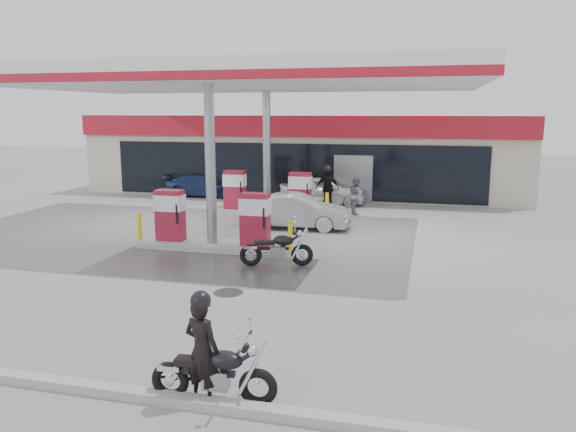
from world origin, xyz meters
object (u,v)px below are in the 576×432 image
object	(u,v)px
parked_car_left	(203,185)
biker_main	(202,350)
pump_island_near	(212,226)
biker_walking	(327,188)
sedan_white	(322,190)
attendant	(357,195)
hatchback_silver	(297,211)
parked_motorcycle	(278,249)
pump_island_far	(267,197)
main_motorcycle	(216,375)

from	to	relation	value
parked_car_left	biker_main	bearing A→B (deg)	-159.88
pump_island_near	parked_car_left	bearing A→B (deg)	114.23
biker_walking	biker_main	bearing A→B (deg)	-81.15
biker_main	sedan_white	bearing A→B (deg)	-69.13
biker_main	attendant	distance (m)	15.81
hatchback_silver	parked_car_left	bearing A→B (deg)	42.87
hatchback_silver	parked_car_left	size ratio (longest dim) A/B	0.99
biker_main	attendant	xyz separation A→B (m)	(0.15, 15.81, -0.02)
attendant	parked_car_left	distance (m)	8.60
parked_motorcycle	sedan_white	size ratio (longest dim) A/B	0.51
sedan_white	pump_island_far	bearing A→B (deg)	139.68
main_motorcycle	biker_walking	xyz separation A→B (m)	(-1.49, 16.99, 0.45)
pump_island_near	sedan_white	size ratio (longest dim) A/B	1.32
sedan_white	biker_walking	world-z (taller)	biker_walking
main_motorcycle	attendant	distance (m)	15.80
attendant	hatchback_silver	bearing A→B (deg)	134.16
hatchback_silver	attendant	bearing A→B (deg)	-28.52
parked_motorcycle	parked_car_left	distance (m)	13.42
pump_island_near	parked_car_left	world-z (taller)	pump_island_near
parked_motorcycle	hatchback_silver	size ratio (longest dim) A/B	0.52
sedan_white	pump_island_near	bearing A→B (deg)	159.31
pump_island_near	biker_walking	bearing A→B (deg)	75.59
parked_motorcycle	parked_car_left	bearing A→B (deg)	106.60
main_motorcycle	parked_motorcycle	bearing A→B (deg)	93.60
parked_car_left	pump_island_far	bearing A→B (deg)	-134.30
pump_island_near	sedan_white	distance (m)	9.10
sedan_white	biker_walking	size ratio (longest dim) A/B	2.20
pump_island_far	attendant	world-z (taller)	pump_island_far
main_motorcycle	sedan_white	size ratio (longest dim) A/B	0.49
hatchback_silver	biker_walking	world-z (taller)	biker_walking
hatchback_silver	main_motorcycle	bearing A→B (deg)	-173.91
biker_walking	hatchback_silver	bearing A→B (deg)	-88.67
pump_island_near	biker_main	distance (m)	9.45
hatchback_silver	biker_main	bearing A→B (deg)	-174.79
pump_island_far	biker_walking	distance (m)	3.05
pump_island_near	attendant	bearing A→B (deg)	63.08
biker_main	biker_walking	bearing A→B (deg)	-70.12
pump_island_far	parked_car_left	bearing A→B (deg)	138.37
parked_motorcycle	biker_walking	xyz separation A→B (m)	(-0.40, 9.65, 0.42)
main_motorcycle	hatchback_silver	bearing A→B (deg)	93.16
biker_main	sedan_white	size ratio (longest dim) A/B	0.41
attendant	parked_car_left	bearing A→B (deg)	50.33
pump_island_near	attendant	world-z (taller)	pump_island_near
main_motorcycle	hatchback_silver	xyz separation A→B (m)	(-1.74, 12.39, 0.19)
pump_island_near	parked_car_left	distance (m)	10.97
biker_main	biker_walking	xyz separation A→B (m)	(-1.30, 17.01, 0.08)
parked_motorcycle	parked_car_left	size ratio (longest dim) A/B	0.52
pump_island_near	parked_motorcycle	distance (m)	2.91
biker_main	parked_motorcycle	world-z (taller)	biker_main
pump_island_near	pump_island_far	distance (m)	6.00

